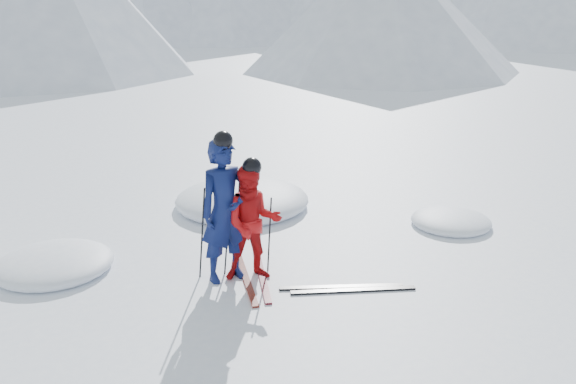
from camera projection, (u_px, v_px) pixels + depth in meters
name	position (u px, v px, depth m)	size (l,w,h in m)	color
ground	(381.00, 260.00, 9.17)	(160.00, 160.00, 0.00)	white
skier_blue	(225.00, 211.00, 8.28)	(0.73, 0.48, 2.01)	#0C1548
skier_red	(253.00, 223.00, 8.35)	(0.80, 0.62, 1.65)	#B40E10
pole_blue_left	(202.00, 233.00, 8.41)	(0.02, 0.02, 1.34)	black
pole_blue_right	(238.00, 225.00, 8.70)	(0.02, 0.02, 1.34)	black
pole_red_left	(227.00, 239.00, 8.55)	(0.02, 0.02, 1.10)	black
pole_red_right	(269.00, 235.00, 8.68)	(0.02, 0.02, 1.10)	black
ski_worn_left	(246.00, 278.00, 8.56)	(0.09, 1.70, 0.03)	black
ski_worn_right	(262.00, 275.00, 8.65)	(0.09, 1.70, 0.03)	black
ski_loose_a	(341.00, 287.00, 8.30)	(0.09, 1.70, 0.03)	black
ski_loose_b	(353.00, 290.00, 8.21)	(0.09, 1.70, 0.03)	black
snow_lumps	(233.00, 219.00, 10.83)	(7.97, 4.28, 0.55)	white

